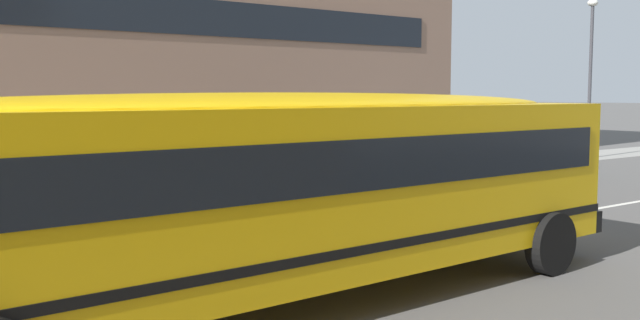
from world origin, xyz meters
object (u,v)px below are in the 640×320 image
Objects in this scene: parked_car_black_under_tree at (333,165)px; street_lamp at (591,58)px; school_bus at (275,181)px; parked_car_teal_end_of_row at (529,149)px.

street_lamp is (15.55, 2.07, 3.47)m from parked_car_black_under_tree.
parked_car_teal_end_of_row is (15.90, 7.93, -0.83)m from school_bus.
parked_car_teal_end_of_row is at bearing -164.32° from street_lamp.
parked_car_black_under_tree is at bearing -177.06° from parked_car_teal_end_of_row.
parked_car_black_under_tree is (-9.00, -0.23, 0.00)m from parked_car_teal_end_of_row.
parked_car_black_under_tree is at bearing -133.37° from school_bus.
school_bus is 3.16× the size of parked_car_black_under_tree.
school_bus is 24.63m from street_lamp.
parked_car_black_under_tree is at bearing -172.42° from street_lamp.
school_bus is at bearing -135.22° from parked_car_black_under_tree.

